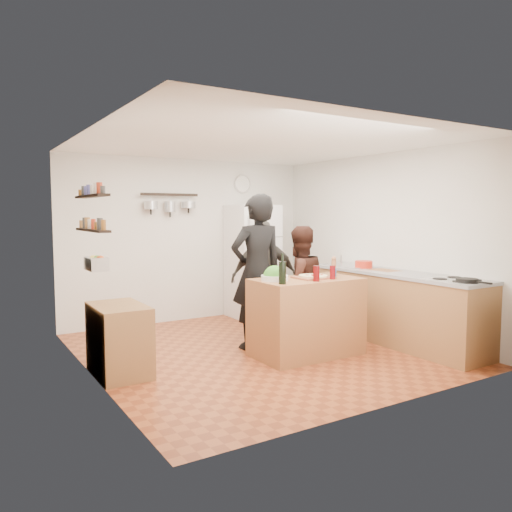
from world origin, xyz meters
TOP-DOWN VIEW (x-y plane):
  - room_shell at (0.00, 0.39)m, footprint 4.20×4.20m
  - prep_island at (0.35, -0.46)m, footprint 1.25×0.72m
  - pizza_board at (0.43, -0.48)m, footprint 0.42×0.34m
  - pizza at (0.43, -0.48)m, footprint 0.34×0.34m
  - salad_bowl at (-0.07, -0.41)m, footprint 0.31×0.31m
  - wine_bottle at (-0.15, -0.68)m, footprint 0.08×0.08m
  - wine_glass_near at (0.30, -0.70)m, footprint 0.07×0.07m
  - wine_glass_far at (0.57, -0.66)m, footprint 0.07×0.07m
  - pepper_mill at (0.80, -0.41)m, footprint 0.06×0.06m
  - salt_canister at (0.65, -0.58)m, footprint 0.07×0.07m
  - person_left at (0.02, 0.11)m, footprint 0.72×0.50m
  - person_center at (0.57, -0.02)m, footprint 0.77×0.62m
  - person_back at (0.47, 0.64)m, footprint 1.00×0.70m
  - counter_run at (1.70, -0.55)m, footprint 0.63×2.63m
  - stove_top at (1.70, -1.50)m, footprint 0.60×0.62m
  - skillet at (1.60, -1.70)m, footprint 0.23×0.23m
  - sink at (1.70, 0.30)m, footprint 0.50×0.80m
  - cutting_board at (1.70, -0.38)m, footprint 0.30×0.40m
  - red_bowl at (1.65, -0.05)m, footprint 0.24×0.24m
  - fridge at (0.95, 1.75)m, footprint 0.70×0.68m
  - wall_clock at (0.95, 2.08)m, footprint 0.30×0.03m
  - spice_shelf_lower at (-1.93, 0.20)m, footprint 0.12×1.00m
  - spice_shelf_upper at (-1.93, 0.20)m, footprint 0.12×1.00m
  - produce_basket at (-1.90, 0.20)m, footprint 0.18×0.35m
  - side_table at (-1.74, -0.01)m, footprint 0.50×0.80m
  - pot_rack at (-0.35, 2.00)m, footprint 0.90×0.04m

SIDE VIEW (x-z plane):
  - side_table at x=-1.74m, z-range 0.00..0.73m
  - counter_run at x=1.70m, z-range 0.00..0.90m
  - prep_island at x=0.35m, z-range 0.00..0.91m
  - person_center at x=0.57m, z-range 0.00..1.51m
  - person_back at x=0.47m, z-range 0.00..1.57m
  - fridge at x=0.95m, z-range 0.00..1.80m
  - stove_top at x=1.70m, z-range 0.90..0.92m
  - cutting_board at x=1.70m, z-range 0.90..0.92m
  - sink at x=1.70m, z-range 0.90..0.93m
  - pizza_board at x=0.43m, z-range 0.91..0.93m
  - pizza at x=0.43m, z-range 0.93..0.95m
  - salad_bowl at x=-0.07m, z-range 0.91..0.97m
  - skillet at x=1.60m, z-range 0.92..0.97m
  - person_left at x=0.02m, z-range 0.00..1.91m
  - salt_canister at x=0.65m, z-range 0.91..1.03m
  - red_bowl at x=1.65m, z-range 0.92..1.02m
  - wine_glass_far at x=0.57m, z-range 0.91..1.07m
  - wine_glass_near at x=0.30m, z-range 0.91..1.09m
  - pepper_mill at x=0.80m, z-range 0.91..1.10m
  - wine_bottle at x=-0.15m, z-range 0.91..1.15m
  - produce_basket at x=-1.90m, z-range 1.08..1.22m
  - room_shell at x=0.00m, z-range -0.85..3.35m
  - spice_shelf_lower at x=-1.93m, z-range 1.49..1.51m
  - spice_shelf_upper at x=-1.93m, z-range 1.84..1.86m
  - pot_rack at x=-0.35m, z-range 1.93..1.97m
  - wall_clock at x=0.95m, z-range 2.00..2.30m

